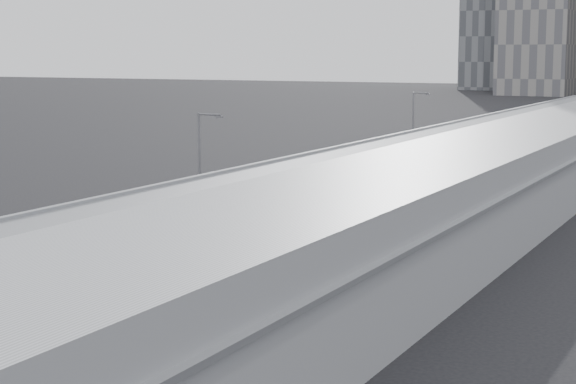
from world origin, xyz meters
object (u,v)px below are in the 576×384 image
Objects in this scene: bus_4 at (356,196)px; bus_5 at (417,175)px; bus_3 at (278,217)px; bus_6 at (450,165)px; street_lamp_near at (202,166)px; street_lamp_far at (415,125)px; suv at (495,136)px; bus_2 at (181,255)px; bus_7 at (486,148)px; bus_1 at (7,311)px; shipping_container at (428,149)px.

bus_4 is 15.98m from bus_5.
bus_3 is 1.14× the size of bus_6.
bus_4 is at bearing 65.09° from street_lamp_near.
bus_3 reaches higher than bus_6.
suv is (-0.73, 38.93, -4.31)m from street_lamp_far.
bus_2 is 0.96× the size of bus_7.
bus_3 is at bearing 88.19° from bus_1.
street_lamp_far reaches higher than bus_5.
bus_7 is (-0.80, 43.34, 0.05)m from bus_4.
bus_4 reaches higher than bus_2.
bus_6 is 46.33m from suv.
bus_7 reaches higher than bus_4.
bus_7 is (-0.66, 17.01, 0.25)m from bus_6.
bus_3 is 45.79m from street_lamp_far.
bus_5 is 1.40× the size of street_lamp_near.
bus_6 is 1.99× the size of suv.
bus_1 is at bearing -87.86° from bus_5.
bus_2 is at bearing -83.67° from street_lamp_far.
bus_2 is 26.48m from bus_4.
street_lamp_near is 1.02× the size of street_lamp_far.
bus_6 is (0.84, 38.48, -0.22)m from bus_3.
bus_4 is 44.13m from shipping_container.
bus_5 is 2.25× the size of shipping_container.
bus_4 is 2.25× the size of suv.
bus_3 is at bearing 16.43° from street_lamp_near.
bus_1 is at bearing -101.46° from shipping_container.
street_lamp_near reaches higher than bus_7.
street_lamp_far is (-5.77, -10.17, 3.42)m from bus_7.
bus_1 reaches higher than bus_2.
bus_3 is 1.55× the size of street_lamp_far.
suv is at bearing 90.49° from bus_1.
bus_5 is at bearing -74.91° from suv.
bus_6 is at bearing 86.84° from bus_4.
street_lamp_near reaches higher than bus_2.
bus_1 is 27.58m from street_lamp_near.
bus_1 is 84.15m from shipping_container.
bus_4 is 26.33m from bus_6.
suv is at bearing 94.61° from bus_6.
bus_7 is (-0.58, 27.36, 0.17)m from bus_5.
street_lamp_far is 1.58× the size of shipping_container.
bus_3 is 1.09× the size of bus_5.
bus_5 is 18.67m from street_lamp_far.
street_lamp_far is 39.17m from suv.
bus_1 is at bearing -94.49° from bus_6.
suv is at bearing 71.32° from shipping_container.
shipping_container is (-7.26, 55.50, -0.33)m from bus_3.
bus_3 is (-0.60, 28.28, 0.02)m from bus_1.
bus_2 is 52.82m from bus_6.
bus_7 reaches higher than bus_1.
bus_1 reaches higher than bus_6.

